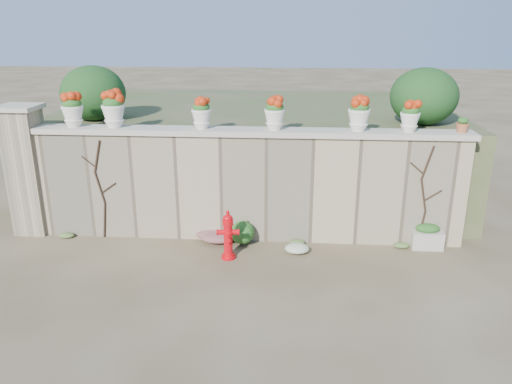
# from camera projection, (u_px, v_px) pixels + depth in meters

# --- Properties ---
(ground) EXTENTS (80.00, 80.00, 0.00)m
(ground) POSITION_uv_depth(u_px,v_px,m) (234.00, 282.00, 7.91)
(ground) COLOR #4D3F26
(ground) RESTS_ON ground
(stone_wall) EXTENTS (8.00, 0.40, 2.00)m
(stone_wall) POSITION_uv_depth(u_px,v_px,m) (245.00, 187.00, 9.28)
(stone_wall) COLOR tan
(stone_wall) RESTS_ON ground
(wall_cap) EXTENTS (8.10, 0.52, 0.10)m
(wall_cap) POSITION_uv_depth(u_px,v_px,m) (244.00, 132.00, 8.95)
(wall_cap) COLOR #B9B09C
(wall_cap) RESTS_ON stone_wall
(gate_pillar) EXTENTS (0.72, 0.72, 2.48)m
(gate_pillar) POSITION_uv_depth(u_px,v_px,m) (28.00, 170.00, 9.49)
(gate_pillar) COLOR tan
(gate_pillar) RESTS_ON ground
(raised_fill) EXTENTS (9.00, 6.00, 2.00)m
(raised_fill) POSITION_uv_depth(u_px,v_px,m) (257.00, 147.00, 12.31)
(raised_fill) COLOR #384C23
(raised_fill) RESTS_ON ground
(back_shrub_left) EXTENTS (1.30, 1.30, 1.10)m
(back_shrub_left) POSITION_uv_depth(u_px,v_px,m) (93.00, 93.00, 10.14)
(back_shrub_left) COLOR #143814
(back_shrub_left) RESTS_ON raised_fill
(back_shrub_right) EXTENTS (1.30, 1.30, 1.10)m
(back_shrub_right) POSITION_uv_depth(u_px,v_px,m) (424.00, 96.00, 9.68)
(back_shrub_right) COLOR #143814
(back_shrub_right) RESTS_ON raised_fill
(vine_left) EXTENTS (0.60, 0.04, 1.91)m
(vine_left) POSITION_uv_depth(u_px,v_px,m) (101.00, 188.00, 9.26)
(vine_left) COLOR black
(vine_left) RESTS_ON ground
(vine_right) EXTENTS (0.60, 0.04, 1.91)m
(vine_right) POSITION_uv_depth(u_px,v_px,m) (424.00, 196.00, 8.86)
(vine_right) COLOR black
(vine_right) RESTS_ON ground
(fire_hydrant) EXTENTS (0.38, 0.27, 0.88)m
(fire_hydrant) POSITION_uv_depth(u_px,v_px,m) (228.00, 235.00, 8.59)
(fire_hydrant) COLOR red
(fire_hydrant) RESTS_ON ground
(planter_box) EXTENTS (0.56, 0.33, 0.47)m
(planter_box) POSITION_uv_depth(u_px,v_px,m) (427.00, 237.00, 9.07)
(planter_box) COLOR #B9B09C
(planter_box) RESTS_ON ground
(green_shrub) EXTENTS (0.58, 0.52, 0.55)m
(green_shrub) POSITION_uv_depth(u_px,v_px,m) (242.00, 231.00, 9.16)
(green_shrub) COLOR #1E5119
(green_shrub) RESTS_ON ground
(magenta_clump) EXTENTS (0.93, 0.62, 0.25)m
(magenta_clump) POSITION_uv_depth(u_px,v_px,m) (222.00, 235.00, 9.36)
(magenta_clump) COLOR #AE2261
(magenta_clump) RESTS_ON ground
(white_flowers) EXTENTS (0.57, 0.46, 0.21)m
(white_flowers) POSITION_uv_depth(u_px,v_px,m) (298.00, 247.00, 8.90)
(white_flowers) COLOR white
(white_flowers) RESTS_ON ground
(urn_pot_0) EXTENTS (0.39, 0.39, 0.61)m
(urn_pot_0) POSITION_uv_depth(u_px,v_px,m) (72.00, 110.00, 9.05)
(urn_pot_0) COLOR white
(urn_pot_0) RESTS_ON wall_cap
(urn_pot_1) EXTENTS (0.42, 0.42, 0.65)m
(urn_pot_1) POSITION_uv_depth(u_px,v_px,m) (113.00, 110.00, 8.99)
(urn_pot_1) COLOR white
(urn_pot_1) RESTS_ON wall_cap
(urn_pot_2) EXTENTS (0.36, 0.36, 0.56)m
(urn_pot_2) POSITION_uv_depth(u_px,v_px,m) (201.00, 113.00, 8.89)
(urn_pot_2) COLOR white
(urn_pot_2) RESTS_ON wall_cap
(urn_pot_3) EXTENTS (0.37, 0.37, 0.58)m
(urn_pot_3) POSITION_uv_depth(u_px,v_px,m) (275.00, 114.00, 8.80)
(urn_pot_3) COLOR white
(urn_pot_3) RESTS_ON wall_cap
(urn_pot_4) EXTENTS (0.39, 0.39, 0.61)m
(urn_pot_4) POSITION_uv_depth(u_px,v_px,m) (359.00, 114.00, 8.69)
(urn_pot_4) COLOR white
(urn_pot_4) RESTS_ON wall_cap
(urn_pot_5) EXTENTS (0.34, 0.34, 0.53)m
(urn_pot_5) POSITION_uv_depth(u_px,v_px,m) (410.00, 117.00, 8.65)
(urn_pot_5) COLOR white
(urn_pot_5) RESTS_ON wall_cap
(terracotta_pot) EXTENTS (0.21, 0.21, 0.26)m
(terracotta_pot) POSITION_uv_depth(u_px,v_px,m) (462.00, 126.00, 8.63)
(terracotta_pot) COLOR #B15C36
(terracotta_pot) RESTS_ON wall_cap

